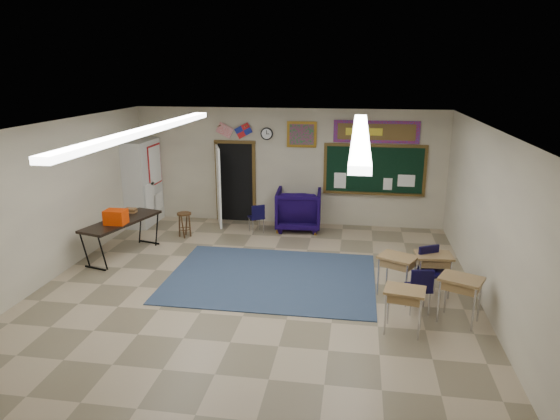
% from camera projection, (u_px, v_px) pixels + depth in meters
% --- Properties ---
extents(floor, '(9.00, 9.00, 0.00)m').
position_uv_depth(floor, '(253.00, 295.00, 9.04)').
color(floor, tan).
rests_on(floor, ground).
extents(back_wall, '(8.00, 0.04, 3.00)m').
position_uv_depth(back_wall, '(288.00, 167.00, 12.91)').
color(back_wall, beige).
rests_on(back_wall, floor).
extents(front_wall, '(8.00, 0.04, 3.00)m').
position_uv_depth(front_wall, '(144.00, 360.00, 4.36)').
color(front_wall, beige).
rests_on(front_wall, floor).
extents(left_wall, '(0.04, 9.00, 3.00)m').
position_uv_depth(left_wall, '(41.00, 206.00, 9.23)').
color(left_wall, beige).
rests_on(left_wall, floor).
extents(right_wall, '(0.04, 9.00, 3.00)m').
position_uv_depth(right_wall, '(494.00, 227.00, 8.04)').
color(right_wall, beige).
rests_on(right_wall, floor).
extents(ceiling, '(8.00, 9.00, 0.04)m').
position_uv_depth(ceiling, '(250.00, 129.00, 8.22)').
color(ceiling, '#BBBBB6').
rests_on(ceiling, back_wall).
extents(area_rug, '(4.00, 3.00, 0.02)m').
position_uv_depth(area_rug, '(271.00, 277.00, 9.77)').
color(area_rug, '#2D3C56').
rests_on(area_rug, floor).
extents(fluorescent_strips, '(3.86, 6.00, 0.10)m').
position_uv_depth(fluorescent_strips, '(250.00, 132.00, 8.24)').
color(fluorescent_strips, white).
rests_on(fluorescent_strips, ceiling).
extents(doorway, '(1.10, 0.89, 2.16)m').
position_uv_depth(doorway, '(231.00, 183.00, 13.11)').
color(doorway, black).
rests_on(doorway, back_wall).
extents(chalkboard, '(2.55, 0.14, 1.30)m').
position_uv_depth(chalkboard, '(374.00, 171.00, 12.56)').
color(chalkboard, '#553D18').
rests_on(chalkboard, back_wall).
extents(bulletin_board, '(2.10, 0.05, 0.55)m').
position_uv_depth(bulletin_board, '(376.00, 132.00, 12.29)').
color(bulletin_board, red).
rests_on(bulletin_board, back_wall).
extents(framed_art_print, '(0.75, 0.05, 0.65)m').
position_uv_depth(framed_art_print, '(302.00, 134.00, 12.59)').
color(framed_art_print, '#8D631B').
rests_on(framed_art_print, back_wall).
extents(wall_clock, '(0.32, 0.05, 0.32)m').
position_uv_depth(wall_clock, '(267.00, 134.00, 12.73)').
color(wall_clock, black).
rests_on(wall_clock, back_wall).
extents(wall_flags, '(1.16, 0.06, 0.70)m').
position_uv_depth(wall_flags, '(234.00, 128.00, 12.80)').
color(wall_flags, red).
rests_on(wall_flags, back_wall).
extents(storage_cabinet, '(0.59, 1.25, 2.20)m').
position_uv_depth(storage_cabinet, '(143.00, 183.00, 12.96)').
color(storage_cabinet, silver).
rests_on(storage_cabinet, floor).
extents(wingback_armchair, '(1.17, 1.20, 1.03)m').
position_uv_depth(wingback_armchair, '(299.00, 209.00, 12.65)').
color(wingback_armchair, black).
rests_on(wingback_armchair, floor).
extents(student_chair_reading, '(0.51, 0.51, 0.74)m').
position_uv_depth(student_chair_reading, '(256.00, 218.00, 12.41)').
color(student_chair_reading, black).
rests_on(student_chair_reading, floor).
extents(student_chair_desk_a, '(0.47, 0.47, 0.82)m').
position_uv_depth(student_chair_desk_a, '(418.00, 289.00, 8.33)').
color(student_chair_desk_a, black).
rests_on(student_chair_desk_a, floor).
extents(student_chair_desk_b, '(0.62, 0.62, 0.90)m').
position_uv_depth(student_chair_desk_b, '(434.00, 273.00, 8.86)').
color(student_chair_desk_b, black).
rests_on(student_chair_desk_b, floor).
extents(student_desk_front_left, '(0.77, 0.71, 0.75)m').
position_uv_depth(student_desk_front_left, '(397.00, 273.00, 8.92)').
color(student_desk_front_left, olive).
rests_on(student_desk_front_left, floor).
extents(student_desk_front_right, '(0.67, 0.53, 0.76)m').
position_uv_depth(student_desk_front_right, '(432.00, 272.00, 8.98)').
color(student_desk_front_right, olive).
rests_on(student_desk_front_right, floor).
extents(student_desk_back_left, '(0.68, 0.55, 0.72)m').
position_uv_depth(student_desk_back_left, '(404.00, 308.00, 7.67)').
color(student_desk_back_left, olive).
rests_on(student_desk_back_left, floor).
extents(student_desk_back_right, '(0.78, 0.71, 0.77)m').
position_uv_depth(student_desk_back_right, '(460.00, 297.00, 7.97)').
color(student_desk_back_right, olive).
rests_on(student_desk_back_right, floor).
extents(folding_table, '(1.14, 2.05, 1.11)m').
position_uv_depth(folding_table, '(123.00, 236.00, 10.83)').
color(folding_table, black).
rests_on(folding_table, floor).
extents(wooden_stool, '(0.34, 0.34, 0.60)m').
position_uv_depth(wooden_stool, '(185.00, 224.00, 12.09)').
color(wooden_stool, '#4D2E17').
rests_on(wooden_stool, floor).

